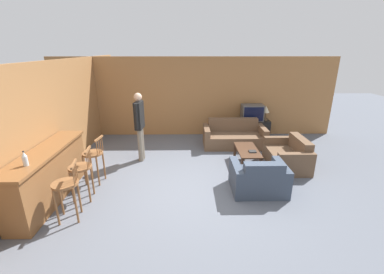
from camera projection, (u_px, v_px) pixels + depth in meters
The scene contains 17 objects.
ground_plane at pixel (197, 187), 5.54m from camera, with size 24.00×24.00×0.00m, color #565B66.
wall_back at pixel (193, 97), 8.56m from camera, with size 9.40×0.08×2.60m.
wall_left at pixel (64, 114), 6.32m from camera, with size 0.08×8.65×2.60m.
bar_counter at pixel (49, 175), 4.98m from camera, with size 0.55×2.42×1.03m.
bar_chair_near at pixel (67, 188), 4.34m from camera, with size 0.52×0.52×1.06m.
bar_chair_mid at pixel (81, 171), 4.94m from camera, with size 0.48×0.48×1.06m.
bar_chair_far at pixel (94, 157), 5.58m from camera, with size 0.48×0.48×1.06m.
couch_far at pixel (234, 137), 7.85m from camera, with size 1.85×0.92×0.78m.
armchair_near at pixel (259, 179), 5.32m from camera, with size 1.10×0.87×0.76m.
loveseat_right at pixel (288, 156), 6.46m from camera, with size 0.85×1.31×0.75m.
coffee_table at pixel (247, 152), 6.53m from camera, with size 0.52×1.09×0.42m.
tv_unit at pixel (251, 129), 8.56m from camera, with size 1.16×0.50×0.59m.
tv at pixel (252, 113), 8.38m from camera, with size 0.69×0.44×0.52m.
bottle at pixel (25, 159), 4.15m from camera, with size 0.08×0.08×0.26m.
book_on_table at pixel (252, 151), 6.34m from camera, with size 0.18×0.15×0.03m.
table_lamp at pixel (266, 110), 8.36m from camera, with size 0.23×0.23×0.47m.
person_by_window at pixel (140, 123), 6.58m from camera, with size 0.20×0.53×1.80m.
Camera 1 is at (-0.18, -4.87, 2.85)m, focal length 24.00 mm.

